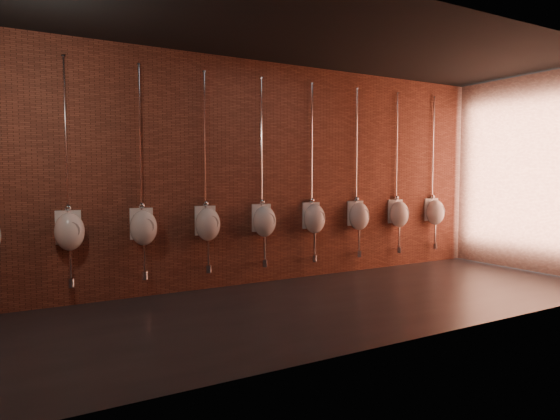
{
  "coord_description": "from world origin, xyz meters",
  "views": [
    {
      "loc": [
        -3.38,
        -4.89,
        1.57
      ],
      "look_at": [
        -0.01,
        0.9,
        1.1
      ],
      "focal_mm": 32.0,
      "sensor_mm": 36.0,
      "label": 1
    }
  ],
  "objects_px": {
    "urinal_7": "(399,213)",
    "urinal_8": "(435,211)",
    "urinal_2": "(143,226)",
    "urinal_4": "(264,220)",
    "urinal_3": "(208,223)",
    "urinal_1": "(69,230)",
    "urinal_5": "(314,218)",
    "urinal_6": "(359,215)"
  },
  "relations": [
    {
      "from": "urinal_5",
      "to": "urinal_2",
      "type": "bearing_deg",
      "value": 180.0
    },
    {
      "from": "urinal_5",
      "to": "urinal_6",
      "type": "bearing_deg",
      "value": 0.0
    },
    {
      "from": "urinal_5",
      "to": "urinal_3",
      "type": "bearing_deg",
      "value": 180.0
    },
    {
      "from": "urinal_5",
      "to": "urinal_4",
      "type": "bearing_deg",
      "value": 180.0
    },
    {
      "from": "urinal_3",
      "to": "urinal_6",
      "type": "distance_m",
      "value": 2.6
    },
    {
      "from": "urinal_1",
      "to": "urinal_7",
      "type": "height_order",
      "value": "same"
    },
    {
      "from": "urinal_3",
      "to": "urinal_4",
      "type": "height_order",
      "value": "same"
    },
    {
      "from": "urinal_5",
      "to": "urinal_8",
      "type": "xyz_separation_m",
      "value": [
        2.6,
        0.0,
        0.0
      ]
    },
    {
      "from": "urinal_4",
      "to": "urinal_5",
      "type": "bearing_deg",
      "value": 0.0
    },
    {
      "from": "urinal_1",
      "to": "urinal_3",
      "type": "bearing_deg",
      "value": 0.0
    },
    {
      "from": "urinal_4",
      "to": "urinal_8",
      "type": "bearing_deg",
      "value": 0.0
    },
    {
      "from": "urinal_2",
      "to": "urinal_7",
      "type": "bearing_deg",
      "value": 0.0
    },
    {
      "from": "urinal_4",
      "to": "urinal_6",
      "type": "xyz_separation_m",
      "value": [
        1.73,
        0.0,
        0.0
      ]
    },
    {
      "from": "urinal_7",
      "to": "urinal_8",
      "type": "bearing_deg",
      "value": 0.0
    },
    {
      "from": "urinal_6",
      "to": "urinal_1",
      "type": "bearing_deg",
      "value": 180.0
    },
    {
      "from": "urinal_2",
      "to": "urinal_8",
      "type": "xyz_separation_m",
      "value": [
        5.2,
        0.0,
        0.0
      ]
    },
    {
      "from": "urinal_7",
      "to": "urinal_8",
      "type": "relative_size",
      "value": 1.0
    },
    {
      "from": "urinal_4",
      "to": "urinal_6",
      "type": "relative_size",
      "value": 1.0
    },
    {
      "from": "urinal_3",
      "to": "urinal_1",
      "type": "bearing_deg",
      "value": 180.0
    },
    {
      "from": "urinal_2",
      "to": "urinal_7",
      "type": "height_order",
      "value": "same"
    },
    {
      "from": "urinal_5",
      "to": "urinal_1",
      "type": "bearing_deg",
      "value": 180.0
    },
    {
      "from": "urinal_4",
      "to": "urinal_8",
      "type": "distance_m",
      "value": 3.47
    },
    {
      "from": "urinal_3",
      "to": "urinal_4",
      "type": "distance_m",
      "value": 0.87
    },
    {
      "from": "urinal_2",
      "to": "urinal_1",
      "type": "bearing_deg",
      "value": 180.0
    },
    {
      "from": "urinal_6",
      "to": "urinal_3",
      "type": "bearing_deg",
      "value": 180.0
    },
    {
      "from": "urinal_3",
      "to": "urinal_5",
      "type": "relative_size",
      "value": 1.0
    },
    {
      "from": "urinal_2",
      "to": "urinal_4",
      "type": "bearing_deg",
      "value": 0.0
    },
    {
      "from": "urinal_1",
      "to": "urinal_3",
      "type": "relative_size",
      "value": 1.0
    },
    {
      "from": "urinal_4",
      "to": "urinal_3",
      "type": "bearing_deg",
      "value": 180.0
    },
    {
      "from": "urinal_1",
      "to": "urinal_8",
      "type": "xyz_separation_m",
      "value": [
        6.07,
        0.0,
        0.0
      ]
    },
    {
      "from": "urinal_8",
      "to": "urinal_5",
      "type": "bearing_deg",
      "value": 180.0
    },
    {
      "from": "urinal_4",
      "to": "urinal_7",
      "type": "height_order",
      "value": "same"
    },
    {
      "from": "urinal_3",
      "to": "urinal_7",
      "type": "relative_size",
      "value": 1.0
    },
    {
      "from": "urinal_3",
      "to": "urinal_8",
      "type": "bearing_deg",
      "value": 0.0
    },
    {
      "from": "urinal_2",
      "to": "urinal_8",
      "type": "relative_size",
      "value": 1.0
    },
    {
      "from": "urinal_1",
      "to": "urinal_3",
      "type": "height_order",
      "value": "same"
    },
    {
      "from": "urinal_6",
      "to": "urinal_8",
      "type": "bearing_deg",
      "value": 0.0
    },
    {
      "from": "urinal_4",
      "to": "urinal_8",
      "type": "height_order",
      "value": "same"
    },
    {
      "from": "urinal_4",
      "to": "urinal_7",
      "type": "distance_m",
      "value": 2.6
    },
    {
      "from": "urinal_3",
      "to": "urinal_8",
      "type": "xyz_separation_m",
      "value": [
        4.34,
        0.0,
        0.0
      ]
    },
    {
      "from": "urinal_1",
      "to": "urinal_5",
      "type": "distance_m",
      "value": 3.47
    },
    {
      "from": "urinal_3",
      "to": "urinal_6",
      "type": "bearing_deg",
      "value": 0.0
    }
  ]
}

